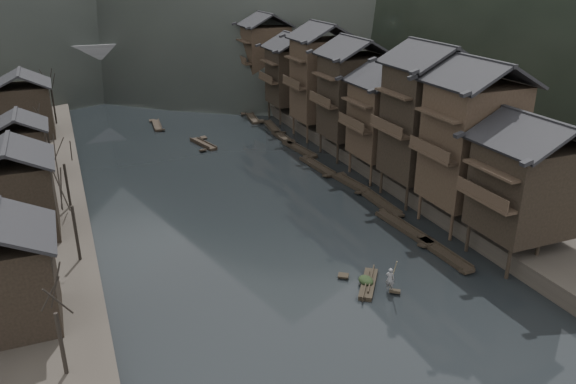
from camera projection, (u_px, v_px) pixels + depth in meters
water at (286, 252)px, 47.46m from camera, size 300.00×300.00×0.00m
right_bank at (391, 103)px, 93.60m from camera, size 40.00×200.00×1.80m
stilt_houses at (359, 86)px, 66.77m from camera, size 9.00×67.60×16.04m
left_houses at (18, 149)px, 55.39m from camera, size 8.10×53.20×8.73m
bare_trees at (55, 142)px, 56.22m from camera, size 3.54×60.92×7.08m
moored_sampans at (294, 145)px, 74.50m from camera, size 3.26×73.37×0.47m
midriver_boats at (172, 109)px, 92.82m from camera, size 12.83×49.32×0.45m
stone_bridge at (145, 62)px, 107.20m from camera, size 40.00×6.00×9.00m
hero_sampan at (368, 283)px, 42.44m from camera, size 3.49×4.32×0.43m
cargo_heap at (366, 276)px, 42.34m from camera, size 1.05×1.38×0.63m
boatman at (390, 276)px, 41.21m from camera, size 0.78×0.78×1.82m
bamboo_pole at (395, 241)px, 40.20m from camera, size 0.97×2.18×3.84m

